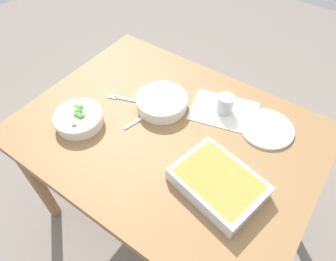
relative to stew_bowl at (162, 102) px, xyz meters
name	(u,v)px	position (x,y,z in m)	size (l,w,h in m)	color
ground_plane	(168,211)	(0.10, -0.10, -0.77)	(6.00, 6.00, 0.00)	slate
dining_table	(168,144)	(0.10, -0.10, -0.12)	(1.20, 0.90, 0.74)	olive
placemat	(224,111)	(0.24, 0.13, -0.03)	(0.28, 0.20, 0.00)	silver
stew_bowl	(162,102)	(0.00, 0.00, 0.00)	(0.23, 0.23, 0.06)	silver
broccoli_bowl	(79,118)	(-0.22, -0.27, 0.00)	(0.20, 0.20, 0.07)	silver
baking_dish	(218,182)	(0.39, -0.21, 0.00)	(0.34, 0.28, 0.06)	silver
drink_cup	(225,105)	(0.24, 0.13, 0.01)	(0.07, 0.07, 0.08)	#B2BCC6
side_plate	(267,128)	(0.43, 0.14, -0.03)	(0.22, 0.22, 0.01)	silver
spoon_by_stew	(146,116)	(-0.02, -0.09, -0.03)	(0.06, 0.17, 0.01)	silver
fork_on_table	(123,98)	(-0.17, -0.06, -0.03)	(0.17, 0.08, 0.01)	silver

